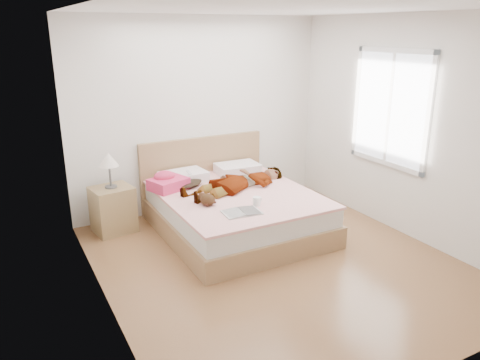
{
  "coord_description": "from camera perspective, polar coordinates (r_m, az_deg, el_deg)",
  "views": [
    {
      "loc": [
        -2.51,
        -3.83,
        2.42
      ],
      "look_at": [
        0.0,
        0.85,
        0.7
      ],
      "focal_mm": 35.0,
      "sensor_mm": 36.0,
      "label": 1
    }
  ],
  "objects": [
    {
      "name": "ground",
      "position": [
        5.17,
        4.52,
        -9.98
      ],
      "size": [
        4.0,
        4.0,
        0.0
      ],
      "primitive_type": "plane",
      "color": "#4F2E18",
      "rests_on": "ground"
    },
    {
      "name": "woman",
      "position": [
        5.89,
        -0.24,
        0.1
      ],
      "size": [
        1.61,
        0.89,
        0.21
      ],
      "primitive_type": "imported",
      "rotation": [
        0.0,
        0.0,
        -1.35
      ],
      "color": "white",
      "rests_on": "bed"
    },
    {
      "name": "hair",
      "position": [
        6.07,
        -6.99,
        -0.07
      ],
      "size": [
        0.64,
        0.71,
        0.09
      ],
      "primitive_type": "ellipsoid",
      "rotation": [
        0.0,
        0.0,
        -0.3
      ],
      "color": "black",
      "rests_on": "bed"
    },
    {
      "name": "phone",
      "position": [
        6.02,
        -6.24,
        0.93
      ],
      "size": [
        0.06,
        0.09,
        0.04
      ],
      "primitive_type": "cube",
      "rotation": [
        0.44,
        0.0,
        0.22
      ],
      "color": "silver",
      "rests_on": "bed"
    },
    {
      "name": "room_shell",
      "position": [
        6.02,
        17.84,
        8.31
      ],
      "size": [
        4.0,
        4.0,
        4.0
      ],
      "color": "white",
      "rests_on": "ground"
    },
    {
      "name": "bed",
      "position": [
        5.87,
        -0.86,
        -3.45
      ],
      "size": [
        1.8,
        2.08,
        1.0
      ],
      "color": "olive",
      "rests_on": "ground"
    },
    {
      "name": "towel",
      "position": [
        5.88,
        -8.83,
        -0.25
      ],
      "size": [
        0.52,
        0.47,
        0.23
      ],
      "color": "#F04178",
      "rests_on": "bed"
    },
    {
      "name": "magazine",
      "position": [
        5.09,
        0.23,
        -3.95
      ],
      "size": [
        0.43,
        0.31,
        0.02
      ],
      "color": "silver",
      "rests_on": "bed"
    },
    {
      "name": "coffee_mug",
      "position": [
        5.3,
        2.07,
        -2.58
      ],
      "size": [
        0.13,
        0.11,
        0.1
      ],
      "color": "white",
      "rests_on": "bed"
    },
    {
      "name": "plush_toy",
      "position": [
        5.31,
        -4.08,
        -2.34
      ],
      "size": [
        0.2,
        0.27,
        0.13
      ],
      "color": "black",
      "rests_on": "bed"
    },
    {
      "name": "nightstand",
      "position": [
        5.99,
        -15.25,
        -3.06
      ],
      "size": [
        0.53,
        0.48,
        1.01
      ],
      "color": "olive",
      "rests_on": "ground"
    }
  ]
}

